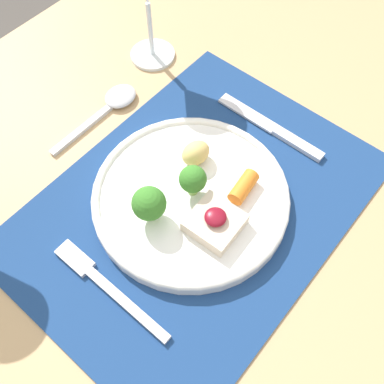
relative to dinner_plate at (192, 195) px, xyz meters
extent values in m
plane|color=#4C4742|center=(0.00, -0.01, -0.77)|extent=(8.00, 8.00, 0.00)
cube|color=tan|center=(0.00, -0.01, -0.03)|extent=(1.27, 0.97, 0.03)
cylinder|color=tan|center=(0.56, 0.41, -0.41)|extent=(0.06, 0.06, 0.72)
cube|color=navy|center=(0.00, -0.01, -0.02)|extent=(0.50, 0.36, 0.00)
cylinder|color=white|center=(0.00, 0.00, -0.01)|extent=(0.27, 0.27, 0.02)
torus|color=white|center=(0.00, 0.00, 0.00)|extent=(0.27, 0.27, 0.01)
cube|color=beige|center=(-0.02, -0.05, 0.01)|extent=(0.07, 0.07, 0.02)
ellipsoid|color=maroon|center=(-0.02, -0.05, 0.03)|extent=(0.03, 0.03, 0.01)
cylinder|color=#84B256|center=(0.01, 0.00, 0.01)|extent=(0.01, 0.01, 0.02)
sphere|color=#387A28|center=(0.01, 0.00, 0.03)|extent=(0.04, 0.04, 0.04)
cylinder|color=#84B256|center=(-0.06, 0.02, 0.01)|extent=(0.01, 0.01, 0.02)
sphere|color=#387A28|center=(-0.06, 0.02, 0.03)|extent=(0.04, 0.04, 0.04)
cylinder|color=orange|center=(0.05, -0.05, 0.01)|extent=(0.05, 0.03, 0.02)
ellipsoid|color=#DBBC6B|center=(0.05, 0.03, 0.02)|extent=(0.05, 0.04, 0.03)
cube|color=silver|center=(-0.16, -0.03, -0.01)|extent=(0.01, 0.13, 0.01)
cube|color=silver|center=(-0.16, 0.06, -0.01)|extent=(0.02, 0.05, 0.01)
cube|color=silver|center=(0.18, -0.06, -0.01)|extent=(0.02, 0.08, 0.01)
cube|color=silver|center=(0.18, 0.03, -0.01)|extent=(0.02, 0.10, 0.00)
cube|color=silver|center=(-0.01, 0.21, -0.01)|extent=(0.12, 0.01, 0.01)
ellipsoid|color=silver|center=(0.07, 0.21, -0.01)|extent=(0.05, 0.05, 0.02)
cylinder|color=white|center=(0.18, 0.24, -0.01)|extent=(0.08, 0.08, 0.01)
cylinder|color=white|center=(0.18, 0.24, 0.04)|extent=(0.01, 0.01, 0.10)
camera|label=1|loc=(-0.24, -0.20, 0.53)|focal=42.00mm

